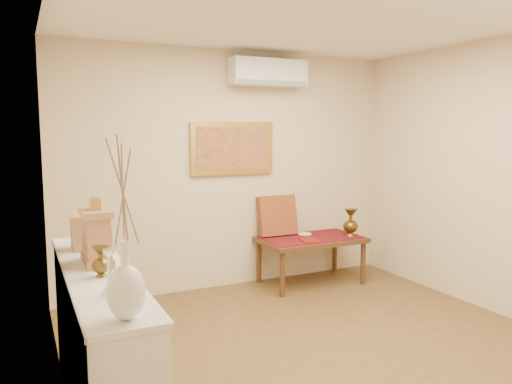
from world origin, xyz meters
TOP-DOWN VIEW (x-y plane):
  - floor at (0.00, 0.00)m, footprint 4.50×4.50m
  - ceiling at (0.00, 0.00)m, footprint 4.50×4.50m
  - wall_back at (0.00, 2.25)m, footprint 4.00×0.02m
  - wall_left at (-2.00, 0.00)m, footprint 0.02×4.50m
  - white_vase at (-1.82, -0.88)m, footprint 0.17×0.17m
  - candlestick at (-1.83, -0.51)m, footprint 0.11×0.11m
  - brass_urn_small at (-1.82, -0.17)m, footprint 0.10×0.10m
  - table_cloth at (0.85, 1.88)m, footprint 1.14×0.59m
  - brass_urn_tall at (1.31, 1.74)m, footprint 0.18×0.18m
  - plate at (0.86, 2.04)m, footprint 0.16×0.16m
  - menu at (0.73, 1.72)m, footprint 0.22×0.28m
  - cushion at (0.54, 2.15)m, footprint 0.48×0.20m
  - display_ledge at (-1.82, 0.00)m, footprint 0.37×2.02m
  - mantel_clock at (-1.80, 0.14)m, footprint 0.17×0.36m
  - wooden_chest at (-1.83, 0.57)m, footprint 0.16×0.21m
  - low_table at (0.85, 1.88)m, footprint 1.20×0.70m
  - painting at (0.00, 2.22)m, footprint 1.00×0.06m
  - ac_unit at (0.40, 2.12)m, footprint 0.90×0.25m

SIDE VIEW (x-z plane):
  - floor at x=0.00m, z-range 0.00..0.00m
  - low_table at x=0.85m, z-range 0.21..0.76m
  - display_ledge at x=-1.82m, z-range 0.00..0.98m
  - table_cloth at x=0.85m, z-range 0.55..0.56m
  - plate at x=0.86m, z-range 0.56..0.57m
  - menu at x=0.73m, z-range 0.56..0.57m
  - brass_urn_tall at x=1.31m, z-range 0.56..0.95m
  - cushion at x=0.54m, z-range 0.55..1.04m
  - brass_urn_small at x=-1.82m, z-range 0.98..1.21m
  - candlestick at x=-1.83m, z-range 0.98..1.21m
  - wooden_chest at x=-1.83m, z-range 0.98..1.22m
  - mantel_clock at x=-1.80m, z-range 0.95..1.36m
  - wall_back at x=0.00m, z-range 0.00..2.70m
  - wall_left at x=-2.00m, z-range 0.00..2.70m
  - white_vase at x=-1.82m, z-range 0.98..1.87m
  - painting at x=0.00m, z-range 1.30..1.90m
  - ac_unit at x=0.40m, z-range 2.30..2.60m
  - ceiling at x=0.00m, z-range 2.70..2.70m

